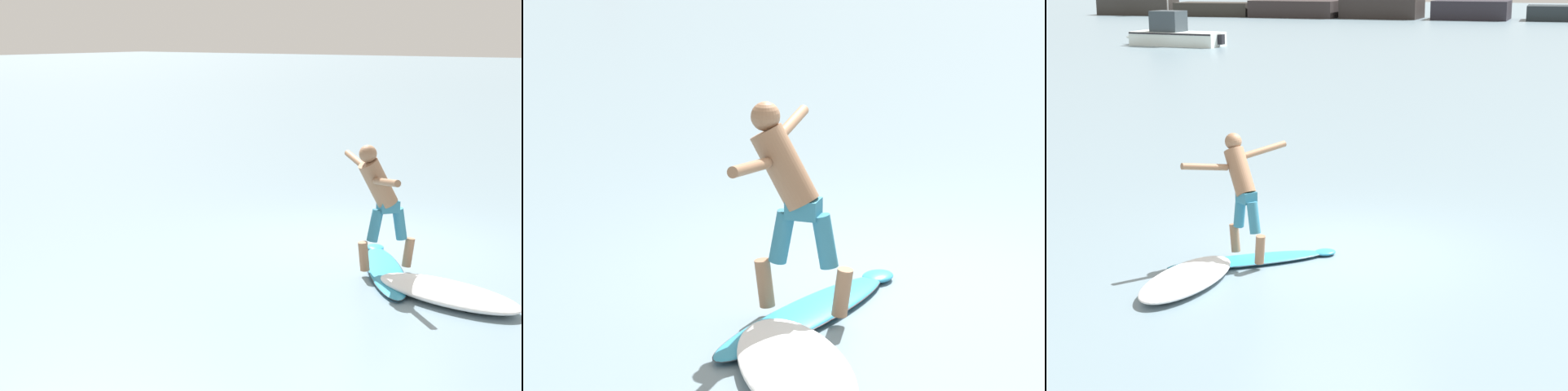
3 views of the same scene
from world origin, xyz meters
TOP-DOWN VIEW (x-y plane):
  - ground_plane at (0.00, 0.00)m, footprint 200.00×200.00m
  - rock_jetty_breakwater at (-5.60, 62.00)m, footprint 58.82×5.04m
  - surfboard at (-1.11, -0.80)m, footprint 2.26×1.64m
  - surfer at (-1.25, -0.74)m, footprint 1.15×1.33m
  - fishing_boat_near_jetty at (-16.25, 32.44)m, footprint 6.04×2.48m
  - wave_foam_at_tail at (-1.63, -1.88)m, footprint 1.08×2.00m

SIDE VIEW (x-z plane):
  - ground_plane at x=0.00m, z-range 0.00..0.00m
  - surfboard at x=-1.11m, z-range -0.07..0.15m
  - wave_foam_at_tail at x=-1.63m, z-range 0.00..0.20m
  - fishing_boat_near_jetty at x=-16.25m, z-range -0.76..1.97m
  - rock_jetty_breakwater at x=-5.60m, z-range -1.93..3.38m
  - surfer at x=-1.25m, z-range 0.25..1.98m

